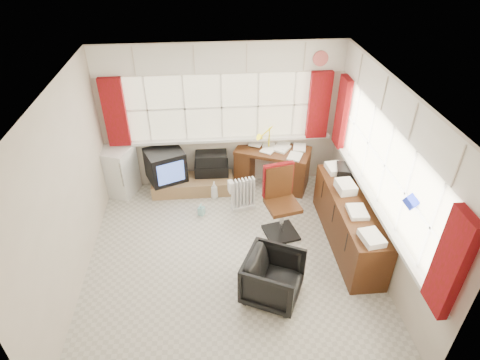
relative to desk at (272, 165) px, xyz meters
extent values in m
plane|color=beige|center=(-0.86, -1.80, -0.40)|extent=(4.00, 4.00, 0.00)
plane|color=beige|center=(-0.86, 0.20, 0.85)|extent=(4.00, 0.00, 4.00)
plane|color=beige|center=(-0.86, -3.80, 0.85)|extent=(4.00, 0.00, 4.00)
plane|color=beige|center=(-2.86, -1.80, 0.85)|extent=(0.00, 4.00, 4.00)
plane|color=beige|center=(1.14, -1.80, 0.85)|extent=(0.00, 4.00, 4.00)
plane|color=white|center=(-0.86, -1.80, 2.10)|extent=(4.00, 4.00, 0.00)
plane|color=beige|center=(-0.86, 0.18, 1.05)|extent=(3.60, 0.00, 3.60)
cube|color=white|center=(-0.86, 0.14, 0.47)|extent=(3.70, 0.12, 0.05)
cube|color=white|center=(-2.06, 0.17, 1.05)|extent=(0.03, 0.02, 1.10)
cube|color=white|center=(-1.46, 0.17, 1.05)|extent=(0.03, 0.02, 1.10)
cube|color=white|center=(-0.86, 0.17, 1.05)|extent=(0.03, 0.02, 1.10)
cube|color=white|center=(-0.26, 0.17, 1.05)|extent=(0.03, 0.02, 1.10)
cube|color=white|center=(0.34, 0.17, 1.05)|extent=(0.03, 0.02, 1.10)
plane|color=beige|center=(1.12, -1.80, 1.05)|extent=(0.00, 3.60, 3.60)
cube|color=white|center=(1.08, -1.80, 0.47)|extent=(0.12, 3.70, 0.05)
cube|color=white|center=(1.11, -3.00, 1.05)|extent=(0.02, 0.03, 1.10)
cube|color=white|center=(1.11, -2.40, 1.05)|extent=(0.02, 0.03, 1.10)
cube|color=white|center=(1.11, -1.80, 1.05)|extent=(0.02, 0.03, 1.10)
cube|color=white|center=(1.11, -1.20, 1.05)|extent=(0.02, 0.03, 1.10)
cube|color=white|center=(1.11, -0.60, 1.05)|extent=(0.02, 0.03, 1.10)
cube|color=maroon|center=(-2.56, 0.10, 1.05)|extent=(0.35, 0.10, 1.15)
cube|color=maroon|center=(0.74, 0.10, 1.05)|extent=(0.35, 0.10, 1.15)
cube|color=maroon|center=(1.04, -0.20, 1.05)|extent=(0.10, 0.35, 1.15)
cube|color=maroon|center=(1.04, -3.50, 1.05)|extent=(0.10, 0.35, 1.15)
cube|color=white|center=(-0.86, 0.16, 1.85)|extent=(3.95, 0.08, 0.48)
cube|color=white|center=(1.10, -1.80, 1.85)|extent=(0.08, 3.95, 0.48)
cube|color=#4B2911|center=(0.00, 0.00, 0.29)|extent=(1.39, 1.06, 0.06)
cube|color=#4B2911|center=(-0.44, 0.19, -0.07)|extent=(0.48, 0.63, 0.66)
cube|color=#4B2911|center=(0.44, -0.19, -0.07)|extent=(0.48, 0.63, 0.66)
cube|color=white|center=(0.00, 0.00, 0.33)|extent=(0.31, 0.35, 0.02)
cube|color=white|center=(0.00, 0.00, 0.33)|extent=(0.31, 0.35, 0.02)
cube|color=white|center=(0.00, 0.00, 0.34)|extent=(0.31, 0.35, 0.02)
cube|color=white|center=(0.00, 0.00, 0.34)|extent=(0.31, 0.35, 0.02)
cube|color=white|center=(0.00, 0.00, 0.34)|extent=(0.31, 0.35, 0.02)
cube|color=white|center=(0.00, 0.00, 0.35)|extent=(0.31, 0.35, 0.02)
cube|color=white|center=(0.00, 0.00, 0.35)|extent=(0.31, 0.35, 0.02)
cylinder|color=#DBCD09|center=(-0.07, 0.07, 0.33)|extent=(0.10, 0.10, 0.02)
cylinder|color=#DBCD09|center=(-0.07, 0.07, 0.51)|extent=(0.02, 0.02, 0.37)
cone|color=#DBCD09|center=(-0.07, 0.07, 0.66)|extent=(0.17, 0.16, 0.15)
cube|color=black|center=(-0.06, -1.35, -0.38)|extent=(0.56, 0.56, 0.04)
cylinder|color=silver|center=(-0.06, -1.35, -0.13)|extent=(0.06, 0.06, 0.54)
cube|color=#4B2911|center=(-0.06, -1.35, 0.14)|extent=(0.54, 0.53, 0.06)
cube|color=#4B2911|center=(-0.11, -1.12, 0.43)|extent=(0.42, 0.14, 0.52)
cube|color=maroon|center=(-0.11, -1.12, 0.46)|extent=(0.46, 0.16, 0.54)
imported|color=black|center=(-0.37, -2.50, -0.08)|extent=(0.93, 0.92, 0.64)
cube|color=white|center=(-0.58, -0.67, -0.36)|extent=(0.41, 0.23, 0.08)
cube|color=white|center=(-0.75, -0.71, -0.07)|extent=(0.05, 0.12, 0.50)
cube|color=white|center=(-0.69, -0.70, -0.07)|extent=(0.05, 0.12, 0.50)
cube|color=white|center=(-0.64, -0.69, -0.07)|extent=(0.05, 0.12, 0.50)
cube|color=white|center=(-0.58, -0.67, -0.07)|extent=(0.05, 0.12, 0.50)
cube|color=white|center=(-0.52, -0.66, -0.07)|extent=(0.05, 0.12, 0.50)
cube|color=white|center=(-0.47, -0.65, -0.07)|extent=(0.05, 0.12, 0.50)
cube|color=white|center=(-0.41, -0.64, -0.07)|extent=(0.05, 0.12, 0.50)
cube|color=#4B2911|center=(0.87, -1.60, -0.03)|extent=(0.50, 2.00, 0.75)
cube|color=white|center=(0.84, -2.40, 0.40)|extent=(0.24, 0.32, 0.10)
cube|color=white|center=(0.84, -1.87, 0.40)|extent=(0.24, 0.32, 0.10)
cube|color=white|center=(0.84, -1.33, 0.40)|extent=(0.24, 0.32, 0.10)
cube|color=white|center=(0.84, -0.80, 0.40)|extent=(0.24, 0.32, 0.10)
cube|color=black|center=(0.98, -0.87, 0.40)|extent=(0.32, 0.38, 0.11)
cube|color=#9D724E|center=(-1.41, -0.08, -0.28)|extent=(1.40, 0.50, 0.25)
cube|color=black|center=(-1.85, -0.03, 0.12)|extent=(0.76, 0.73, 0.54)
cube|color=#4868CC|center=(-1.74, -0.29, 0.12)|extent=(0.43, 0.20, 0.37)
cube|color=black|center=(-1.07, 0.07, -0.04)|extent=(0.60, 0.39, 0.21)
cube|color=black|center=(-1.07, 0.07, 0.17)|extent=(0.55, 0.37, 0.21)
cube|color=white|center=(-2.66, 0.00, 0.02)|extent=(0.65, 0.65, 0.85)
cube|color=silver|center=(-2.53, -0.32, 0.15)|extent=(0.03, 0.03, 0.45)
imported|color=white|center=(-1.04, -0.33, -0.24)|extent=(0.14, 0.14, 0.32)
imported|color=#90D7D3|center=(-1.27, -0.77, -0.30)|extent=(0.13, 0.13, 0.21)
camera|label=1|loc=(-1.09, -5.91, 3.73)|focal=30.00mm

